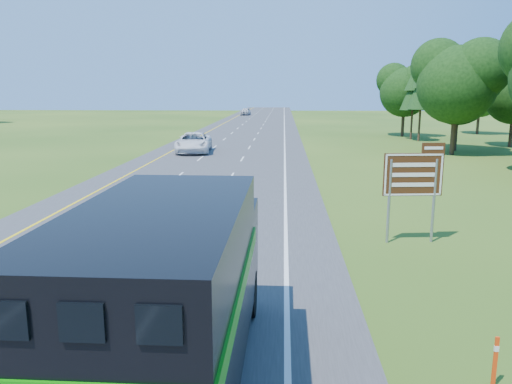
% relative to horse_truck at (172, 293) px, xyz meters
% --- Properties ---
extents(road, '(15.00, 260.00, 0.04)m').
position_rel_horse_truck_xyz_m(road, '(-3.33, 46.06, -2.09)').
color(road, '#38383A').
rests_on(road, ground).
extents(lane_markings, '(11.15, 260.00, 0.01)m').
position_rel_horse_truck_xyz_m(lane_markings, '(-3.33, 46.06, -2.06)').
color(lane_markings, yellow).
rests_on(lane_markings, road).
extents(horse_truck, '(2.86, 8.76, 3.87)m').
position_rel_horse_truck_xyz_m(horse_truck, '(0.00, 0.00, 0.00)').
color(horse_truck, black).
rests_on(horse_truck, road).
extents(white_suv, '(3.67, 6.99, 1.88)m').
position_rel_horse_truck_xyz_m(white_suv, '(-6.50, 38.55, -1.13)').
color(white_suv, white).
rests_on(white_suv, road).
extents(far_car, '(2.48, 5.38, 1.79)m').
position_rel_horse_truck_xyz_m(far_car, '(-7.31, 114.42, -1.17)').
color(far_car, '#ACACB3').
rests_on(far_car, road).
extents(exit_sign, '(2.28, 0.30, 3.88)m').
position_rel_horse_truck_xyz_m(exit_sign, '(7.00, 10.38, 0.41)').
color(exit_sign, gray).
rests_on(exit_sign, ground).
extents(delineator, '(0.09, 0.05, 1.08)m').
position_rel_horse_truck_xyz_m(delineator, '(6.23, 0.64, -1.53)').
color(delineator, '#F5390C').
rests_on(delineator, ground).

